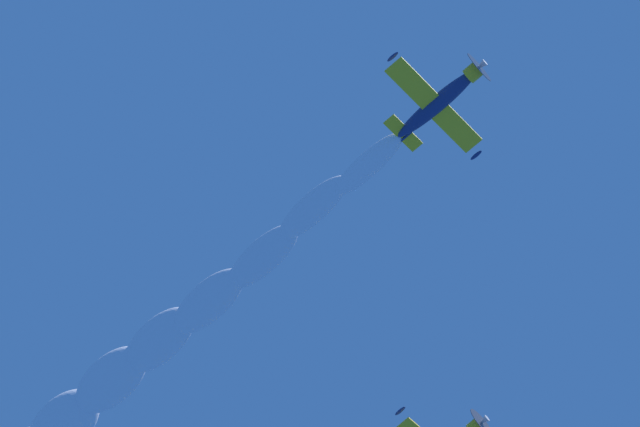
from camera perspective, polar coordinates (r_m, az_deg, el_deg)
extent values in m
ellipsoid|color=navy|center=(89.36, 4.44, 4.15)|extent=(6.15, 3.13, 1.46)
cylinder|color=yellow|center=(89.00, 5.80, 5.32)|extent=(1.14, 1.42, 1.24)
cone|color=white|center=(88.93, 6.10, 5.57)|extent=(0.78, 0.75, 0.60)
cylinder|color=#3F3F47|center=(88.94, 6.03, 5.51)|extent=(0.81, 2.54, 2.65)
cube|color=yellow|center=(89.24, 4.34, 4.07)|extent=(3.71, 7.47, 2.43)
ellipsoid|color=navy|center=(89.06, 5.91, 2.20)|extent=(0.87, 0.53, 0.32)
ellipsoid|color=navy|center=(89.58, 2.76, 5.93)|extent=(0.87, 0.53, 0.32)
cube|color=yellow|center=(89.84, 3.16, 3.05)|extent=(1.68, 2.80, 0.93)
cube|color=navy|center=(90.31, 3.18, 3.04)|extent=(1.05, 0.72, 1.05)
ellipsoid|color=#1E232D|center=(89.70, 4.61, 4.28)|extent=(1.55, 1.20, 0.82)
cylinder|color=yellow|center=(95.73, 5.91, -8.02)|extent=(1.17, 1.40, 1.19)
cone|color=white|center=(95.59, 6.18, -7.79)|extent=(0.79, 0.74, 0.57)
cylinder|color=#3F3F47|center=(95.62, 6.12, -7.84)|extent=(0.88, 2.47, 2.61)
ellipsoid|color=navy|center=(95.85, 3.04, -7.45)|extent=(0.87, 0.53, 0.28)
ellipsoid|color=white|center=(90.40, 1.82, 1.85)|extent=(5.76, 3.26, 1.72)
ellipsoid|color=white|center=(91.37, -0.25, 0.22)|extent=(5.88, 3.56, 2.03)
ellipsoid|color=white|center=(92.56, -2.15, -1.62)|extent=(6.00, 3.87, 2.35)
ellipsoid|color=white|center=(93.63, -4.22, -3.32)|extent=(6.12, 4.17, 2.66)
ellipsoid|color=white|center=(95.40, -6.08, -4.77)|extent=(6.24, 4.47, 2.98)
ellipsoid|color=white|center=(96.88, -7.88, -6.23)|extent=(6.35, 4.77, 3.30)
ellipsoid|color=white|center=(98.98, -9.64, -7.80)|extent=(6.47, 5.08, 3.61)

